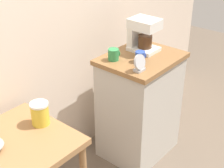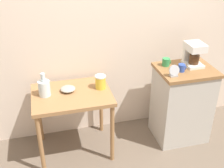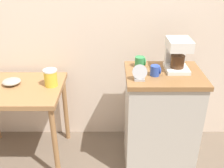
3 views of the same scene
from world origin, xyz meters
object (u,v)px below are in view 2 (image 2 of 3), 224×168
Objects in this scene: bowl_stoneware at (68,89)px; mug_blue at (182,68)px; glass_carafe_vase at (44,88)px; coffee_maker at (193,53)px; table_clock at (174,71)px; canister_enamel at (100,82)px; mug_tall_green at (166,62)px.

mug_blue is (1.19, -0.15, 0.17)m from bowl_stoneware.
glass_carafe_vase is 0.96× the size of coffee_maker.
table_clock reaches higher than glass_carafe_vase.
table_clock is at bearing -16.89° from canister_enamel.
glass_carafe_vase is at bearing 174.89° from mug_blue.
canister_enamel is at bearing -177.03° from mug_tall_green.
table_clock is (-0.03, -0.26, 0.01)m from mug_tall_green.
glass_carafe_vase is at bearing 170.64° from table_clock.
coffee_maker reaches higher than mug_blue.
bowl_stoneware is at bearing 176.95° from canister_enamel.
mug_blue is (-0.19, -0.12, -0.10)m from coffee_maker.
canister_enamel is 0.77m from table_clock.
glass_carafe_vase is 3.08× the size of mug_blue.
bowl_stoneware is 0.62× the size of glass_carafe_vase.
coffee_maker is at bearing -0.16° from glass_carafe_vase.
bowl_stoneware is at bearing 5.60° from glass_carafe_vase.
coffee_maker is at bearing -1.15° from bowl_stoneware.
glass_carafe_vase reaches higher than mug_tall_green.
canister_enamel is (0.34, -0.02, 0.05)m from bowl_stoneware.
coffee_maker is 0.25m from mug_blue.
coffee_maker reaches higher than table_clock.
bowl_stoneware is 0.59× the size of coffee_maker.
mug_tall_green is (-0.29, 0.05, -0.10)m from coffee_maker.
mug_tall_green is (-0.10, 0.17, 0.00)m from mug_blue.
mug_tall_green is at bearing 120.57° from mug_blue.
coffee_maker is 2.94× the size of mug_tall_green.
mug_blue is at bearing -59.43° from mug_tall_green.
bowl_stoneware is 0.35m from canister_enamel.
table_clock is (0.72, -0.22, 0.14)m from canister_enamel.
mug_blue is 0.91× the size of mug_tall_green.
mug_blue is at bearing -7.20° from bowl_stoneware.
glass_carafe_vase is (-0.24, -0.02, 0.06)m from bowl_stoneware.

